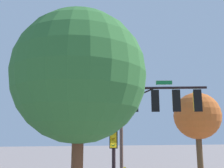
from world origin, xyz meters
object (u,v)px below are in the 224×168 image
at_px(signal_pole_assembly, 142,112).
at_px(tree_near, 79,76).
at_px(tree_mid, 197,116).
at_px(utility_pole, 121,121).

distance_m(signal_pole_assembly, tree_near, 6.04).
height_order(tree_near, tree_mid, tree_near).
height_order(utility_pole, tree_near, utility_pole).
bearing_deg(tree_mid, signal_pole_assembly, -148.86).
height_order(utility_pole, tree_mid, utility_pole).
xyz_separation_m(signal_pole_assembly, utility_pole, (0.57, 6.04, -0.16)).
xyz_separation_m(signal_pole_assembly, tree_near, (-4.03, -4.43, 0.78)).
bearing_deg(tree_near, tree_mid, 39.08).
relative_size(signal_pole_assembly, utility_pole, 0.81).
xyz_separation_m(tree_near, tree_mid, (9.63, 7.82, -0.67)).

